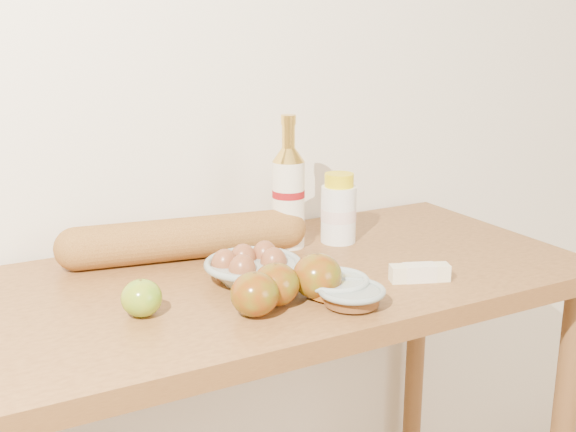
# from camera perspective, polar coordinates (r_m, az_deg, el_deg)

# --- Properties ---
(back_wall) EXTENTS (3.50, 0.02, 2.60)m
(back_wall) POSITION_cam_1_polar(r_m,az_deg,el_deg) (1.62, -6.23, 12.60)
(back_wall) COLOR white
(back_wall) RESTS_ON ground
(table) EXTENTS (1.20, 0.60, 0.90)m
(table) POSITION_cam_1_polar(r_m,az_deg,el_deg) (1.45, -0.57, -9.01)
(table) COLOR #9A6431
(table) RESTS_ON ground
(bourbon_bottle) EXTENTS (0.07, 0.07, 0.28)m
(bourbon_bottle) POSITION_cam_1_polar(r_m,az_deg,el_deg) (1.53, 0.04, 1.72)
(bourbon_bottle) COLOR #F2E6CD
(bourbon_bottle) RESTS_ON table
(cream_bottle) EXTENTS (0.09, 0.09, 0.15)m
(cream_bottle) POSITION_cam_1_polar(r_m,az_deg,el_deg) (1.58, 4.02, 0.44)
(cream_bottle) COLOR white
(cream_bottle) RESTS_ON table
(egg_bowl) EXTENTS (0.20, 0.20, 0.06)m
(egg_bowl) POSITION_cam_1_polar(r_m,az_deg,el_deg) (1.35, -2.86, -4.09)
(egg_bowl) COLOR gray
(egg_bowl) RESTS_ON table
(baguette) EXTENTS (0.52, 0.17, 0.09)m
(baguette) POSITION_cam_1_polar(r_m,az_deg,el_deg) (1.48, -8.09, -1.76)
(baguette) COLOR #A67032
(baguette) RESTS_ON table
(apple_yellowgreen) EXTENTS (0.08, 0.08, 0.06)m
(apple_yellowgreen) POSITION_cam_1_polar(r_m,az_deg,el_deg) (1.22, -11.49, -6.37)
(apple_yellowgreen) COLOR #A3A020
(apple_yellowgreen) RESTS_ON table
(apple_redgreen_front) EXTENTS (0.08, 0.08, 0.08)m
(apple_redgreen_front) POSITION_cam_1_polar(r_m,az_deg,el_deg) (1.24, -0.96, -5.43)
(apple_redgreen_front) COLOR #931108
(apple_redgreen_front) RESTS_ON table
(apple_redgreen_right) EXTENTS (0.11, 0.11, 0.08)m
(apple_redgreen_right) POSITION_cam_1_polar(r_m,az_deg,el_deg) (1.27, 2.33, -4.77)
(apple_redgreen_right) COLOR #981408
(apple_redgreen_right) RESTS_ON table
(sugar_bowl) EXTENTS (0.15, 0.15, 0.03)m
(sugar_bowl) POSITION_cam_1_polar(r_m,az_deg,el_deg) (1.24, 5.05, -6.34)
(sugar_bowl) COLOR gray
(sugar_bowl) RESTS_ON table
(syrup_bowl) EXTENTS (0.16, 0.16, 0.04)m
(syrup_bowl) POSITION_cam_1_polar(r_m,az_deg,el_deg) (1.28, 3.70, -5.53)
(syrup_bowl) COLOR #99A6A0
(syrup_bowl) RESTS_ON table
(butter_stick) EXTENTS (0.12, 0.07, 0.03)m
(butter_stick) POSITION_cam_1_polar(r_m,az_deg,el_deg) (1.38, 10.36, -4.44)
(butter_stick) COLOR beige
(butter_stick) RESTS_ON table
(apple_extra) EXTENTS (0.08, 0.08, 0.08)m
(apple_extra) POSITION_cam_1_polar(r_m,az_deg,el_deg) (1.20, -2.65, -6.19)
(apple_extra) COLOR #931108
(apple_extra) RESTS_ON table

